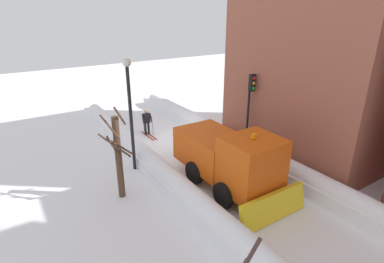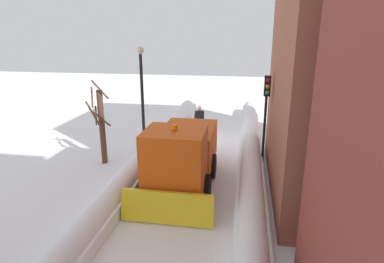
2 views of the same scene
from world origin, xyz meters
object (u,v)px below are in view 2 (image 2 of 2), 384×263
Objects in this scene: plow_truck at (182,154)px; street_lamp at (142,87)px; skier at (200,117)px; bare_tree_near at (101,125)px; traffic_light_pole at (266,105)px.

street_lamp reaches higher than plow_truck.
skier is 7.18m from bare_tree_near.
skier is at bearing -54.64° from traffic_light_pole.
plow_truck is 4.78m from bare_tree_near.
traffic_light_pole is at bearing 166.77° from street_lamp.
street_lamp is (6.30, -1.48, 0.39)m from traffic_light_pole.
skier is 0.41× the size of traffic_light_pole.
street_lamp reaches higher than traffic_light_pole.
bare_tree_near is at bearing 56.33° from skier.
bare_tree_near is at bearing 54.67° from street_lamp.
plow_truck is at bearing 36.07° from traffic_light_pole.
plow_truck is 1.35× the size of traffic_light_pole.
plow_truck is at bearing 126.49° from street_lamp.
street_lamp reaches higher than skier.
traffic_light_pole reaches higher than skier.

